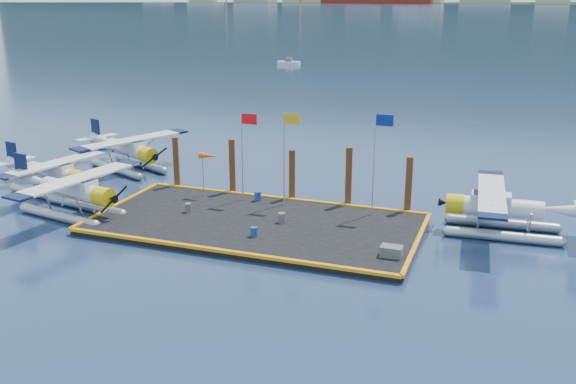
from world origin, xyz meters
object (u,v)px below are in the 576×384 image
Objects in this scene: drum_5 at (258,196)px; piling_2 at (292,177)px; piling_0 at (176,164)px; seaplane_b at (55,176)px; seaplane_d at (497,210)px; flagpole_red at (245,143)px; drum_2 at (282,218)px; flagpole_blue at (377,150)px; seaplane_c at (130,152)px; piling_1 at (232,168)px; drum_0 at (188,208)px; piling_4 at (408,187)px; seaplane_a at (75,194)px; drum_1 at (254,232)px; flagpole_yellow at (287,145)px; piling_3 at (349,179)px; windsock at (209,157)px; crate at (391,251)px.

drum_5 is 2.71m from piling_2.
piling_0 is (-7.03, 1.44, 1.27)m from drum_5.
seaplane_d is at bearing 106.83° from seaplane_b.
flagpole_red is (-16.39, -0.13, 2.86)m from seaplane_d.
flagpole_blue is (5.12, 3.38, 3.98)m from drum_2.
seaplane_c is at bearing 76.62° from seaplane_d.
drum_2 is at bearing -41.76° from piling_1.
drum_0 is 0.15× the size of piling_2.
seaplane_b is at bearing 91.18° from seaplane_d.
piling_1 reaches higher than piling_4.
seaplane_c is at bearing 161.96° from piling_1.
seaplane_b is (-4.33, 3.40, -0.11)m from seaplane_a.
seaplane_d reaches higher than drum_1.
seaplane_a is at bearing -149.98° from drum_5.
piling_2 is 0.95× the size of piling_4.
drum_1 is 7.86m from flagpole_red.
flagpole_yellow is (-0.88, 3.38, 3.80)m from drum_2.
drum_1 is (5.70, -2.58, -0.01)m from drum_0.
seaplane_b is 2.37× the size of piling_4.
flagpole_yellow is at bearing 86.95° from seaplane_d.
piling_4 is (24.61, 4.00, 0.54)m from seaplane_b.
flagpole_yellow reaches higher than piling_3.
drum_5 is at bearing -166.44° from piling_3.
piling_3 is (19.26, -3.50, 0.56)m from seaplane_c.
seaplane_b is at bearing 174.05° from drum_0.
piling_1 reaches higher than windsock.
seaplane_a is 1.02× the size of seaplane_c.
seaplane_c reaches higher than windsock.
piling_3 is (-9.59, 1.47, 0.62)m from seaplane_d.
seaplane_a is 17.36× the size of drum_0.
seaplane_c reaches higher than drum_1.
flagpole_red is 3.00m from flagpole_yellow.
piling_2 is (-13.59, 1.47, 0.37)m from seaplane_d.
seaplane_c is 2.49× the size of piling_0.
piling_3 is 4.00m from piling_4.
windsock is 13.68m from piling_4.
drum_5 is 0.15× the size of piling_3.
flagpole_blue is 1.51× the size of piling_3.
crate is 13.49m from flagpole_red.
crate is (25.11, -3.98, -0.77)m from seaplane_b.
seaplane_b is at bearing 167.54° from drum_1.
piling_0 is at bearing 153.70° from drum_2.
flagpole_yellow reaches higher than drum_5.
seaplane_a is 11.94m from drum_5.
seaplane_a is 1.08× the size of seaplane_b.
drum_1 is 0.09× the size of flagpole_yellow.
piling_3 is (3.62, 7.75, 1.47)m from drum_1.
drum_1 is at bearing -88.34° from flagpole_yellow.
flagpole_blue is 2.08× the size of windsock.
piling_0 is at bearing 125.45° from drum_0.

